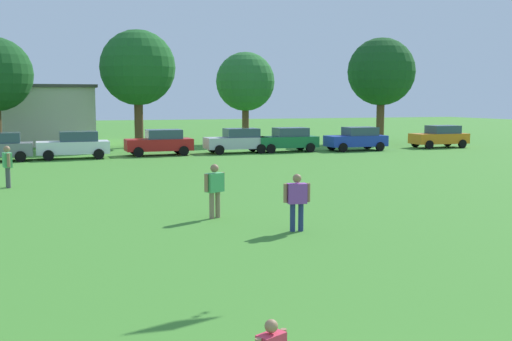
{
  "coord_description": "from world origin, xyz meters",
  "views": [
    {
      "loc": [
        -3.42,
        -3.77,
        3.6
      ],
      "look_at": [
        1.06,
        9.28,
        2.03
      ],
      "focal_mm": 43.58,
      "sensor_mm": 36.0,
      "label": 1
    }
  ],
  "objects_px": {
    "bystander_midfield": "(7,163)",
    "tree_center": "(138,68)",
    "adult_bystander": "(297,197)",
    "parked_car_silver_4": "(238,140)",
    "parked_car_blue_6": "(357,139)",
    "parked_car_orange_7": "(440,136)",
    "tree_right": "(245,82)",
    "parked_car_green_5": "(287,140)",
    "bystander_near_trees": "(215,186)",
    "parked_car_red_3": "(160,142)",
    "parked_car_white_2": "(74,145)",
    "tree_far_right": "(381,72)"
  },
  "relations": [
    {
      "from": "bystander_midfield",
      "to": "tree_center",
      "type": "xyz_separation_m",
      "value": [
        8.42,
        20.74,
        4.99
      ]
    },
    {
      "from": "adult_bystander",
      "to": "bystander_midfield",
      "type": "relative_size",
      "value": 0.92
    },
    {
      "from": "parked_car_silver_4",
      "to": "parked_car_blue_6",
      "type": "relative_size",
      "value": 1.0
    },
    {
      "from": "bystander_midfield",
      "to": "parked_car_orange_7",
      "type": "relative_size",
      "value": 0.4
    },
    {
      "from": "tree_center",
      "to": "parked_car_blue_6",
      "type": "bearing_deg",
      "value": -30.7
    },
    {
      "from": "parked_car_blue_6",
      "to": "tree_right",
      "type": "height_order",
      "value": "tree_right"
    },
    {
      "from": "parked_car_blue_6",
      "to": "tree_right",
      "type": "relative_size",
      "value": 0.57
    },
    {
      "from": "parked_car_green_5",
      "to": "tree_right",
      "type": "bearing_deg",
      "value": -88.69
    },
    {
      "from": "parked_car_silver_4",
      "to": "parked_car_green_5",
      "type": "relative_size",
      "value": 1.0
    },
    {
      "from": "bystander_midfield",
      "to": "parked_car_blue_6",
      "type": "height_order",
      "value": "bystander_midfield"
    },
    {
      "from": "bystander_near_trees",
      "to": "bystander_midfield",
      "type": "relative_size",
      "value": 0.96
    },
    {
      "from": "parked_car_silver_4",
      "to": "parked_car_red_3",
      "type": "bearing_deg",
      "value": 0.13
    },
    {
      "from": "bystander_midfield",
      "to": "tree_right",
      "type": "relative_size",
      "value": 0.23
    },
    {
      "from": "bystander_near_trees",
      "to": "parked_car_white_2",
      "type": "bearing_deg",
      "value": 71.82
    },
    {
      "from": "parked_car_white_2",
      "to": "tree_far_right",
      "type": "bearing_deg",
      "value": -165.48
    },
    {
      "from": "bystander_near_trees",
      "to": "tree_right",
      "type": "bearing_deg",
      "value": 44.04
    },
    {
      "from": "tree_center",
      "to": "tree_right",
      "type": "xyz_separation_m",
      "value": [
        8.95,
        1.04,
        -0.93
      ]
    },
    {
      "from": "tree_center",
      "to": "bystander_near_trees",
      "type": "bearing_deg",
      "value": -94.01
    },
    {
      "from": "parked_car_silver_4",
      "to": "tree_center",
      "type": "height_order",
      "value": "tree_center"
    },
    {
      "from": "tree_center",
      "to": "parked_car_orange_7",
      "type": "bearing_deg",
      "value": -20.36
    },
    {
      "from": "bystander_near_trees",
      "to": "tree_right",
      "type": "distance_m",
      "value": 33.13
    },
    {
      "from": "parked_car_blue_6",
      "to": "tree_far_right",
      "type": "relative_size",
      "value": 0.49
    },
    {
      "from": "parked_car_orange_7",
      "to": "tree_center",
      "type": "xyz_separation_m",
      "value": [
        -21.56,
        8.0,
        5.17
      ]
    },
    {
      "from": "bystander_near_trees",
      "to": "tree_far_right",
      "type": "relative_size",
      "value": 0.19
    },
    {
      "from": "bystander_near_trees",
      "to": "parked_car_green_5",
      "type": "distance_m",
      "value": 24.83
    },
    {
      "from": "bystander_near_trees",
      "to": "parked_car_silver_4",
      "type": "distance_m",
      "value": 23.53
    },
    {
      "from": "tree_right",
      "to": "tree_far_right",
      "type": "relative_size",
      "value": 0.86
    },
    {
      "from": "bystander_near_trees",
      "to": "parked_car_green_5",
      "type": "relative_size",
      "value": 0.39
    },
    {
      "from": "bystander_near_trees",
      "to": "parked_car_white_2",
      "type": "distance_m",
      "value": 21.82
    },
    {
      "from": "bystander_near_trees",
      "to": "tree_center",
      "type": "height_order",
      "value": "tree_center"
    },
    {
      "from": "tree_center",
      "to": "parked_car_green_5",
      "type": "bearing_deg",
      "value": -40.37
    },
    {
      "from": "tree_center",
      "to": "tree_far_right",
      "type": "height_order",
      "value": "tree_center"
    },
    {
      "from": "adult_bystander",
      "to": "tree_center",
      "type": "height_order",
      "value": "tree_center"
    },
    {
      "from": "tree_center",
      "to": "tree_far_right",
      "type": "distance_m",
      "value": 20.08
    },
    {
      "from": "tree_right",
      "to": "parked_car_silver_4",
      "type": "bearing_deg",
      "value": -111.25
    },
    {
      "from": "parked_car_orange_7",
      "to": "tree_far_right",
      "type": "xyz_separation_m",
      "value": [
        -1.56,
        6.21,
        5.08
      ]
    },
    {
      "from": "bystander_near_trees",
      "to": "parked_car_red_3",
      "type": "relative_size",
      "value": 0.39
    },
    {
      "from": "bystander_near_trees",
      "to": "parked_car_green_5",
      "type": "xyz_separation_m",
      "value": [
        11.25,
        22.14,
        -0.13
      ]
    },
    {
      "from": "parked_car_white_2",
      "to": "parked_car_blue_6",
      "type": "bearing_deg",
      "value": 179.6
    },
    {
      "from": "parked_car_silver_4",
      "to": "tree_right",
      "type": "distance_m",
      "value": 10.26
    },
    {
      "from": "bystander_midfield",
      "to": "tree_far_right",
      "type": "xyz_separation_m",
      "value": [
        28.42,
        18.95,
        4.9
      ]
    },
    {
      "from": "parked_car_white_2",
      "to": "parked_car_silver_4",
      "type": "distance_m",
      "value": 10.77
    },
    {
      "from": "parked_car_red_3",
      "to": "parked_car_orange_7",
      "type": "distance_m",
      "value": 21.33
    },
    {
      "from": "adult_bystander",
      "to": "tree_right",
      "type": "xyz_separation_m",
      "value": [
        9.42,
        33.56,
        4.15
      ]
    },
    {
      "from": "bystander_midfield",
      "to": "tree_right",
      "type": "height_order",
      "value": "tree_right"
    },
    {
      "from": "parked_car_green_5",
      "to": "tree_center",
      "type": "xyz_separation_m",
      "value": [
        -9.15,
        7.78,
        5.17
      ]
    },
    {
      "from": "parked_car_green_5",
      "to": "parked_car_orange_7",
      "type": "xyz_separation_m",
      "value": [
        12.41,
        -0.22,
        0.0
      ]
    },
    {
      "from": "parked_car_silver_4",
      "to": "tree_far_right",
      "type": "bearing_deg",
      "value": -157.86
    },
    {
      "from": "parked_car_red_3",
      "to": "parked_car_blue_6",
      "type": "bearing_deg",
      "value": 176.83
    },
    {
      "from": "parked_car_blue_6",
      "to": "tree_center",
      "type": "distance_m",
      "value": 17.35
    }
  ]
}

